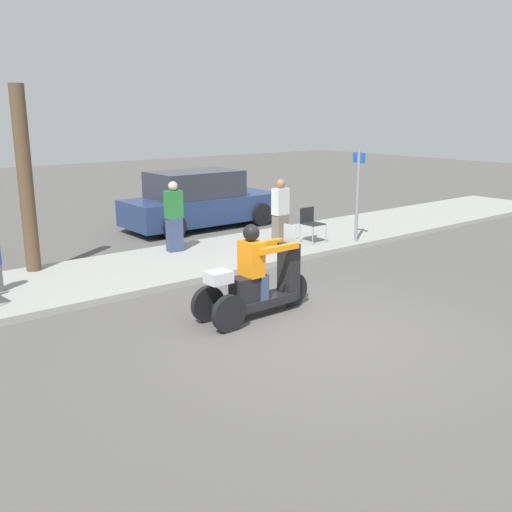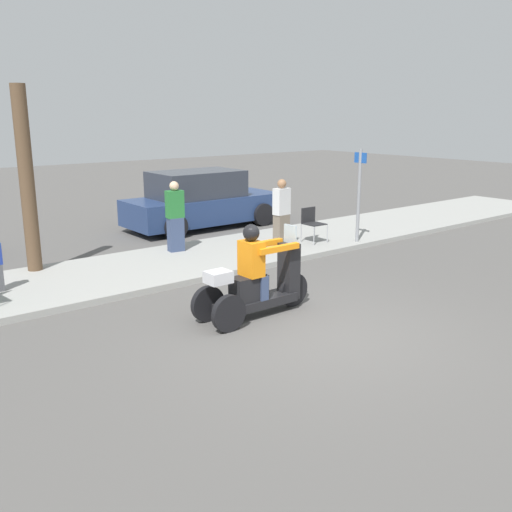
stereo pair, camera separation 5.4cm
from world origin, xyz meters
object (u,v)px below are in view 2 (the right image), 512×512
object	(u,v)px
folding_chair_curbside	(312,221)
street_sign	(359,192)
tree_trunk	(27,180)
motorcycle_trike	(256,283)
spectator_far_back	(282,215)
parked_car_lot_left	(201,201)
spectator_by_tree	(175,218)

from	to	relation	value
folding_chair_curbside	street_sign	world-z (taller)	street_sign
folding_chair_curbside	tree_trunk	distance (m)	6.36
motorcycle_trike	spectator_far_back	world-z (taller)	spectator_far_back
parked_car_lot_left	folding_chair_curbside	bearing A→B (deg)	-78.20
motorcycle_trike	spectator_far_back	distance (m)	4.34
folding_chair_curbside	tree_trunk	world-z (taller)	tree_trunk
street_sign	spectator_by_tree	bearing A→B (deg)	154.45
spectator_far_back	parked_car_lot_left	world-z (taller)	spectator_far_back
folding_chair_curbside	tree_trunk	size ratio (longest dim) A/B	0.23
spectator_by_tree	spectator_far_back	xyz separation A→B (m)	(2.12, -1.16, 0.00)
tree_trunk	folding_chair_curbside	bearing A→B (deg)	-14.43
spectator_far_back	street_sign	world-z (taller)	street_sign
spectator_by_tree	street_sign	world-z (taller)	street_sign
spectator_by_tree	street_sign	xyz separation A→B (m)	(3.91, -1.87, 0.44)
motorcycle_trike	parked_car_lot_left	size ratio (longest dim) A/B	0.47
spectator_far_back	folding_chair_curbside	xyz separation A→B (m)	(0.92, -0.04, -0.25)
motorcycle_trike	tree_trunk	distance (m)	5.12
spectator_far_back	tree_trunk	xyz separation A→B (m)	(-5.12, 1.51, 1.02)
folding_chair_curbside	parked_car_lot_left	size ratio (longest dim) A/B	0.19
motorcycle_trike	spectator_far_back	xyz separation A→B (m)	(3.12, 3.00, 0.33)
street_sign	motorcycle_trike	bearing A→B (deg)	-155.01
street_sign	folding_chair_curbside	bearing A→B (deg)	142.52
tree_trunk	motorcycle_trike	bearing A→B (deg)	-66.14
parked_car_lot_left	tree_trunk	xyz separation A→B (m)	(-5.28, -2.08, 1.15)
spectator_far_back	parked_car_lot_left	bearing A→B (deg)	87.44
spectator_by_tree	street_sign	distance (m)	4.36
folding_chair_curbside	tree_trunk	bearing A→B (deg)	165.57
motorcycle_trike	folding_chair_curbside	world-z (taller)	motorcycle_trike
motorcycle_trike	street_sign	size ratio (longest dim) A/B	0.94
spectator_by_tree	spectator_far_back	bearing A→B (deg)	-28.72
tree_trunk	street_sign	bearing A→B (deg)	-17.84
spectator_by_tree	folding_chair_curbside	bearing A→B (deg)	-21.54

